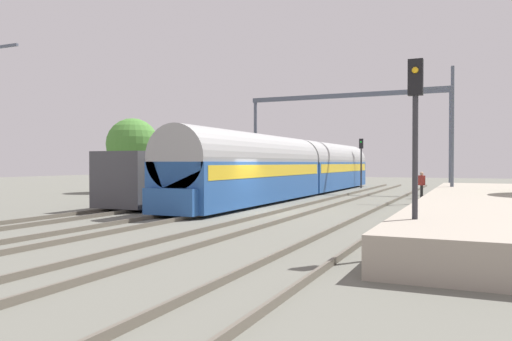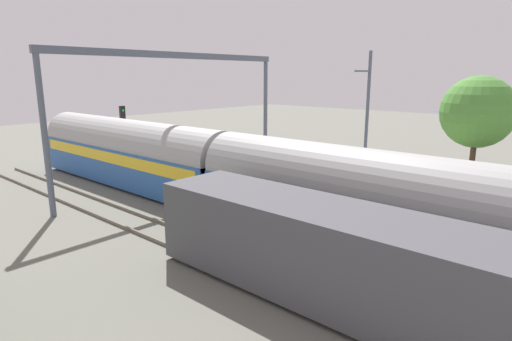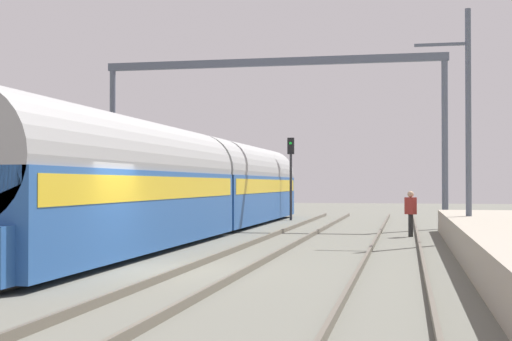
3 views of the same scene
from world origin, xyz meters
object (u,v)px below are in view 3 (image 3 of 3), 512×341
at_px(passenger_train, 197,185).
at_px(railway_signal_far, 291,167).
at_px(catenary_gantry, 271,101).
at_px(person_crossing, 411,210).

distance_m(passenger_train, railway_signal_far, 12.10).
height_order(passenger_train, railway_signal_far, railway_signal_far).
relative_size(railway_signal_far, catenary_gantry, 0.28).
height_order(railway_signal_far, catenary_gantry, catenary_gantry).
height_order(passenger_train, catenary_gantry, catenary_gantry).
relative_size(person_crossing, catenary_gantry, 0.11).
height_order(person_crossing, catenary_gantry, catenary_gantry).
height_order(person_crossing, railway_signal_far, railway_signal_far).
bearing_deg(person_crossing, passenger_train, 42.73).
height_order(passenger_train, person_crossing, passenger_train).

